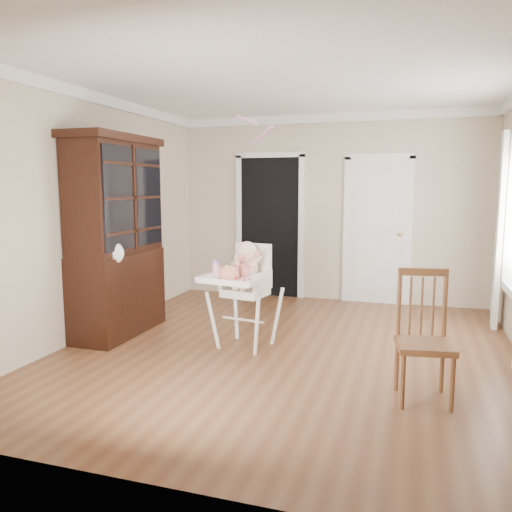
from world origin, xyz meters
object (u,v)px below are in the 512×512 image
(sippy_cup, at_px, (216,268))
(dining_chair, at_px, (424,340))
(china_cabinet, at_px, (117,236))
(high_chair, at_px, (245,283))
(cake, at_px, (229,273))

(sippy_cup, relative_size, dining_chair, 0.18)
(dining_chair, bearing_deg, sippy_cup, 151.94)
(china_cabinet, bearing_deg, sippy_cup, -6.49)
(sippy_cup, bearing_deg, high_chair, 22.43)
(high_chair, height_order, sippy_cup, high_chair)
(sippy_cup, distance_m, china_cabinet, 1.29)
(cake, height_order, china_cabinet, china_cabinet)
(dining_chair, bearing_deg, high_chair, 146.02)
(china_cabinet, bearing_deg, dining_chair, -14.48)
(china_cabinet, bearing_deg, cake, -11.02)
(cake, relative_size, china_cabinet, 0.12)
(cake, xyz_separation_m, china_cabinet, (-1.45, 0.28, 0.29))
(cake, distance_m, dining_chair, 1.95)
(sippy_cup, xyz_separation_m, china_cabinet, (-1.25, 0.14, 0.27))
(sippy_cup, xyz_separation_m, dining_chair, (2.03, -0.71, -0.37))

